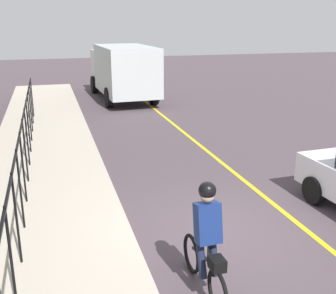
{
  "coord_description": "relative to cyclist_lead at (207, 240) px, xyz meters",
  "views": [
    {
      "loc": [
        -6.78,
        3.14,
        4.04
      ],
      "look_at": [
        2.69,
        0.39,
        1.0
      ],
      "focal_mm": 44.38,
      "sensor_mm": 36.0,
      "label": 1
    }
  ],
  "objects": [
    {
      "name": "lane_line_centre",
      "position": [
        1.69,
        -2.66,
        -0.91
      ],
      "size": [
        36.0,
        0.12,
        0.01
      ],
      "primitive_type": "cube",
      "color": "yellow",
      "rests_on": "ground"
    },
    {
      "name": "ground_plane",
      "position": [
        1.69,
        -1.06,
        -0.91
      ],
      "size": [
        80.0,
        80.0,
        0.0
      ],
      "primitive_type": "plane",
      "color": "#4A3E45"
    },
    {
      "name": "cyclist_lead",
      "position": [
        0.0,
        0.0,
        0.0
      ],
      "size": [
        1.71,
        0.37,
        1.83
      ],
      "rotation": [
        0.0,
        0.0,
        0.03
      ],
      "color": "black",
      "rests_on": "ground"
    },
    {
      "name": "sidewalk",
      "position": [
        1.69,
        2.34,
        -0.84
      ],
      "size": [
        40.0,
        3.2,
        0.15
      ],
      "primitive_type": "cube",
      "color": "#B2A798",
      "rests_on": "ground"
    },
    {
      "name": "box_truck_background",
      "position": [
        16.35,
        -1.71,
        0.64
      ],
      "size": [
        6.81,
        2.77,
        2.78
      ],
      "rotation": [
        0.0,
        0.0,
        0.04
      ],
      "color": "#B3BABB",
      "rests_on": "ground"
    },
    {
      "name": "iron_fence",
      "position": [
        2.69,
        2.74,
        0.36
      ],
      "size": [
        20.21,
        0.04,
        1.6
      ],
      "color": "black",
      "rests_on": "sidewalk"
    }
  ]
}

